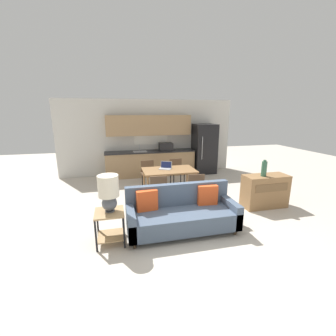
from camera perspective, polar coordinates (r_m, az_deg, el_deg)
The scene contains 15 objects.
ground_plane at distance 4.43m, azimuth 4.96°, elevation -16.72°, with size 20.00×20.00×0.00m, color beige.
wall_back at distance 8.37m, azimuth -4.95°, elevation 7.79°, with size 6.40×0.07×2.70m.
kitchen_counter at distance 8.15m, azimuth -4.49°, elevation 4.00°, with size 3.20×0.65×2.15m.
refrigerator at distance 8.59m, azimuth 9.18°, elevation 4.85°, with size 0.80×0.76×1.83m.
dining_table at distance 6.16m, azimuth 0.28°, elevation -0.98°, with size 1.42×0.87×0.73m.
couch at distance 4.45m, azimuth 3.38°, elevation -11.50°, with size 2.10×0.80×0.88m.
side_table at distance 4.16m, azimuth -14.53°, elevation -13.10°, with size 0.50×0.50×0.59m.
table_lamp at distance 3.95m, azimuth -14.85°, elevation -5.64°, with size 0.35×0.35×0.65m.
credenza at distance 5.96m, azimuth 23.37°, elevation -5.38°, with size 1.07×0.46×0.79m.
vase at distance 5.70m, azimuth 23.22°, elevation -0.15°, with size 0.12×0.12×0.39m.
dining_chair_far_left at distance 6.88m, azimuth -5.02°, elevation -1.04°, with size 0.44×0.44×0.82m.
dining_chair_far_right at distance 7.09m, azimuth 2.25°, elevation -0.54°, with size 0.43×0.43×0.82m.
dining_chair_near_left at distance 5.41m, azimuth -2.55°, elevation -5.23°, with size 0.45×0.45×0.82m.
dining_chair_near_right at distance 5.59m, azimuth 6.79°, elevation -4.68°, with size 0.45×0.45×0.82m.
laptop at distance 6.22m, azimuth -0.61°, elevation 0.26°, with size 0.40×0.37×0.20m.
Camera 1 is at (-1.25, -3.60, 2.27)m, focal length 24.00 mm.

